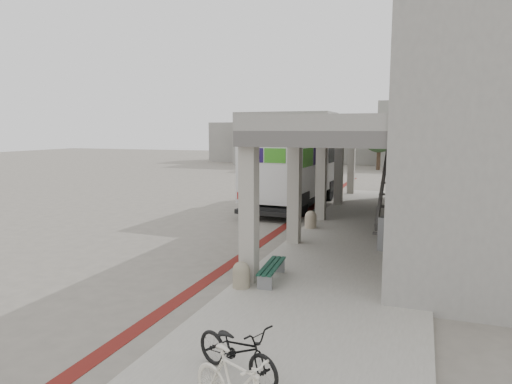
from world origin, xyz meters
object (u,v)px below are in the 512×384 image
at_px(utility_cabinet, 388,233).
at_px(bicycle_black, 237,349).
at_px(bench, 272,269).
at_px(fedex_truck, 293,169).

height_order(utility_cabinet, bicycle_black, utility_cabinet).
bearing_deg(bench, fedex_truck, 98.49).
xyz_separation_m(fedex_truck, utility_cabinet, (4.91, -6.98, -1.20)).
distance_m(fedex_truck, bench, 11.23).
distance_m(fedex_truck, utility_cabinet, 8.62).
relative_size(bench, bicycle_black, 1.02).
height_order(bench, bicycle_black, bicycle_black).
relative_size(utility_cabinet, bicycle_black, 0.63).
xyz_separation_m(fedex_truck, bench, (2.51, -10.85, -1.43)).
xyz_separation_m(utility_cabinet, bicycle_black, (-1.53, -8.14, -0.08)).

